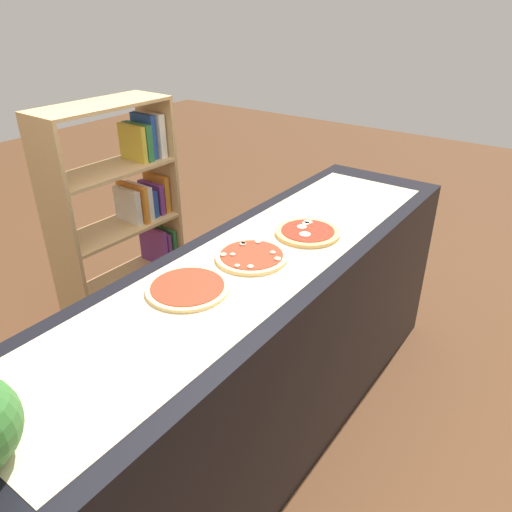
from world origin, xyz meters
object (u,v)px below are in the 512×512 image
object	(u,v)px
pizza_mushroom_1	(252,256)
bookshelf	(131,223)
pizza_mozzarella_2	(308,232)
pizza_plain_0	(188,288)

from	to	relation	value
pizza_mushroom_1	bookshelf	xyz separation A→B (m)	(0.33, 1.12, -0.27)
pizza_mushroom_1	bookshelf	world-z (taller)	bookshelf
pizza_mushroom_1	pizza_mozzarella_2	distance (m)	0.33
pizza_mozzarella_2	bookshelf	distance (m)	1.22
bookshelf	pizza_plain_0	bearing A→B (deg)	-121.22
pizza_mushroom_1	bookshelf	distance (m)	1.20
pizza_mushroom_1	pizza_mozzarella_2	world-z (taller)	same
pizza_mushroom_1	pizza_mozzarella_2	xyz separation A→B (m)	(0.32, -0.07, 0.00)
pizza_plain_0	pizza_mushroom_1	distance (m)	0.32
pizza_plain_0	pizza_mushroom_1	bearing A→B (deg)	-8.24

